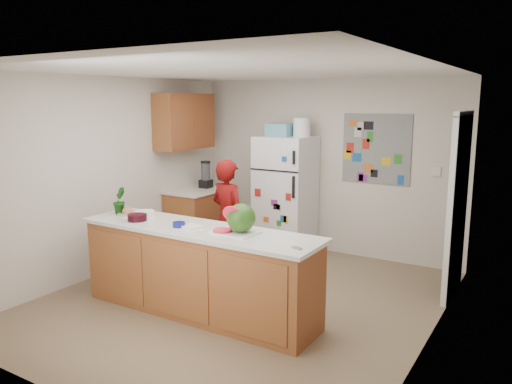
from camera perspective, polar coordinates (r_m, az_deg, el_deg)
The scene contains 26 objects.
floor at distance 5.71m, azimuth -1.72°, elevation -12.35°, with size 4.00×4.50×0.02m, color brown.
wall_back at distance 7.32m, azimuth 7.94°, elevation 2.86°, with size 4.00×0.02×2.50m, color beige.
wall_left at distance 6.65m, azimuth -16.44°, elevation 1.78°, with size 0.02×4.50×2.50m, color beige.
wall_right at distance 4.59m, azimuth 19.73°, elevation -2.12°, with size 0.02×4.50×2.50m, color beige.
ceiling at distance 5.28m, azimuth -1.87°, elevation 13.79°, with size 4.00×4.50×0.02m, color white.
doorway at distance 6.04m, azimuth 22.22°, elevation -1.62°, with size 0.03×0.85×2.04m, color black.
peninsula_base at distance 5.28m, azimuth -6.59°, elevation -9.12°, with size 2.60×0.62×0.88m, color brown.
peninsula_top at distance 5.14m, azimuth -6.70°, elevation -4.28°, with size 2.68×0.70×0.04m, color silver.
side_counter_base at distance 7.56m, azimuth -6.89°, elevation -3.20°, with size 0.60×0.80×0.86m, color brown.
side_counter_top at distance 7.47m, azimuth -6.96°, elevation 0.16°, with size 0.64×0.84×0.04m, color silver.
upper_cabinets at distance 7.40m, azimuth -8.18°, elevation 7.99°, with size 0.35×1.00×0.80m, color brown.
refrigerator at distance 7.24m, azimuth 3.40°, elevation -0.35°, with size 0.75×0.70×1.70m, color silver.
fridge_top_bin at distance 7.17m, azimuth 2.77°, elevation 7.13°, with size 0.35×0.28×0.18m, color #5999B2.
photo_collage at distance 7.01m, azimuth 13.58°, elevation 4.81°, with size 0.95×0.01×0.95m, color slate.
person at distance 6.23m, azimuth -3.18°, elevation -3.09°, with size 0.54×0.36×1.49m, color #5F0808.
blender_appliance at distance 7.56m, azimuth -5.77°, elevation 1.92°, with size 0.14×0.14×0.38m, color black.
cutting_board at distance 4.90m, azimuth -2.43°, elevation -4.63°, with size 0.44×0.33×0.01m, color white.
watermelon at distance 4.85m, azimuth -1.73°, elevation -2.98°, with size 0.28×0.28×0.28m, color #1A580F.
watermelon_slice at distance 4.92m, azimuth -3.82°, elevation -4.39°, with size 0.19×0.19×0.02m, color red.
cherry_bowl at distance 5.54m, azimuth -13.42°, elevation -2.85°, with size 0.20×0.20×0.07m, color black.
white_bowl at distance 5.74m, azimuth -12.57°, elevation -2.40°, with size 0.21×0.21×0.06m, color silver.
cobalt_bowl at distance 5.19m, azimuth -8.80°, elevation -3.69°, with size 0.13×0.13×0.05m, color navy.
plate at distance 5.86m, azimuth -14.48°, elevation -2.44°, with size 0.22×0.22×0.02m, color #C6B597.
paper_towel at distance 5.15m, azimuth -7.39°, elevation -3.94°, with size 0.20×0.18×0.02m, color silver.
keys at distance 4.41m, azimuth 4.68°, elevation -6.40°, with size 0.10×0.04×0.01m, color gray.
potted_plant at distance 5.92m, azimuth -15.38°, elevation -0.95°, with size 0.17×0.13×0.30m, color #0F4113.
Camera 1 is at (2.89, -4.41, 2.19)m, focal length 35.00 mm.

